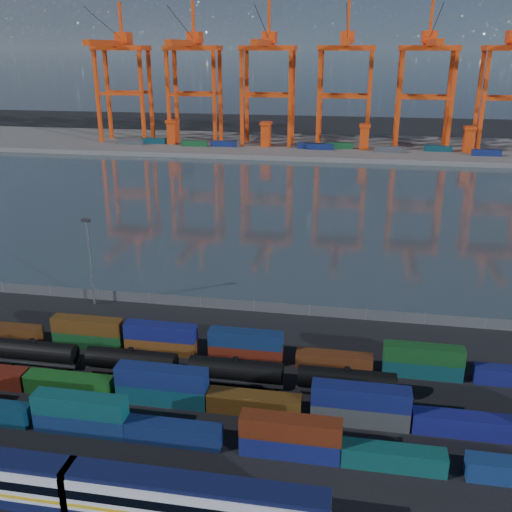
# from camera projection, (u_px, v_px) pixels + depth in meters

# --- Properties ---
(ground) EXTENTS (700.00, 700.00, 0.00)m
(ground) POSITION_uv_depth(u_px,v_px,m) (218.00, 399.00, 77.71)
(ground) COLOR black
(ground) RESTS_ON ground
(harbor_water) EXTENTS (700.00, 700.00, 0.00)m
(harbor_water) POSITION_uv_depth(u_px,v_px,m) (298.00, 204.00, 174.87)
(harbor_water) COLOR #2F3C44
(harbor_water) RESTS_ON ground
(far_quay) EXTENTS (700.00, 70.00, 2.00)m
(far_quay) POSITION_uv_depth(u_px,v_px,m) (321.00, 146.00, 271.70)
(far_quay) COLOR #514F4C
(far_quay) RESTS_ON ground
(container_row_south) EXTENTS (140.37, 2.41, 5.13)m
(container_row_south) POSITION_uv_depth(u_px,v_px,m) (210.00, 432.00, 67.88)
(container_row_south) COLOR #404245
(container_row_south) RESTS_ON ground
(container_row_mid) EXTENTS (142.22, 2.51, 5.35)m
(container_row_mid) POSITION_uv_depth(u_px,v_px,m) (225.00, 396.00, 74.93)
(container_row_mid) COLOR #3B3E40
(container_row_mid) RESTS_ON ground
(container_row_north) EXTENTS (141.46, 2.31, 4.91)m
(container_row_north) POSITION_uv_depth(u_px,v_px,m) (266.00, 350.00, 86.27)
(container_row_north) COLOR navy
(container_row_north) RESTS_ON ground
(tanker_string) EXTENTS (106.83, 2.97, 4.25)m
(tanker_string) POSITION_uv_depth(u_px,v_px,m) (34.00, 352.00, 85.52)
(tanker_string) COLOR black
(tanker_string) RESTS_ON ground
(waterfront_fence) EXTENTS (160.12, 0.12, 2.20)m
(waterfront_fence) POSITION_uv_depth(u_px,v_px,m) (254.00, 306.00, 103.28)
(waterfront_fence) COLOR #595B5E
(waterfront_fence) RESTS_ON ground
(yard_light_mast) EXTENTS (1.60, 0.40, 16.60)m
(yard_light_mast) POSITION_uv_depth(u_px,v_px,m) (90.00, 257.00, 103.43)
(yard_light_mast) COLOR slate
(yard_light_mast) RESTS_ON ground
(gantry_cranes) EXTENTS (200.09, 48.18, 65.24)m
(gantry_cranes) POSITION_uv_depth(u_px,v_px,m) (306.00, 60.00, 253.31)
(gantry_cranes) COLOR #EA4210
(gantry_cranes) RESTS_ON ground
(quay_containers) EXTENTS (172.58, 10.99, 2.60)m
(quay_containers) POSITION_uv_depth(u_px,v_px,m) (295.00, 146.00, 259.23)
(quay_containers) COLOR navy
(quay_containers) RESTS_ON far_quay
(straddle_carriers) EXTENTS (140.00, 7.00, 11.10)m
(straddle_carriers) POSITION_uv_depth(u_px,v_px,m) (314.00, 135.00, 260.51)
(straddle_carriers) COLOR #EA4210
(straddle_carriers) RESTS_ON far_quay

